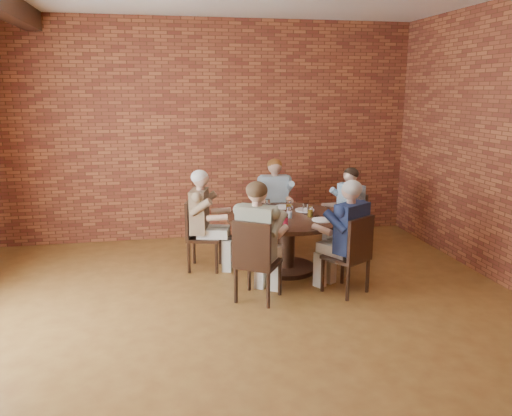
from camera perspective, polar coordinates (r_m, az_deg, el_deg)
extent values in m
plane|color=olive|center=(5.03, -0.51, -14.42)|extent=(7.00, 7.00, 0.00)
plane|color=brown|center=(7.94, -5.22, 8.69)|extent=(7.00, 0.00, 7.00)
cylinder|color=black|center=(6.70, 3.44, -6.83)|extent=(0.78, 0.78, 0.06)
cylinder|color=black|center=(6.60, 3.47, -4.22)|extent=(0.22, 0.22, 0.64)
cylinder|color=#3D2216|center=(6.49, 3.52, -1.07)|extent=(1.56, 1.56, 0.05)
cube|color=black|center=(7.27, 10.33, -2.10)|extent=(0.52, 0.52, 0.04)
cube|color=black|center=(7.33, 11.41, -0.02)|extent=(0.19, 0.38, 0.45)
cylinder|color=black|center=(7.33, 8.38, -3.71)|extent=(0.04, 0.04, 0.41)
cylinder|color=black|center=(7.10, 10.22, -4.36)|extent=(0.04, 0.04, 0.41)
cylinder|color=black|center=(7.56, 10.28, -3.27)|extent=(0.04, 0.04, 0.41)
cylinder|color=black|center=(7.33, 12.12, -3.88)|extent=(0.04, 0.04, 0.41)
cube|color=black|center=(7.62, 2.14, -1.15)|extent=(0.46, 0.46, 0.04)
cube|color=black|center=(7.75, 1.96, 1.09)|extent=(0.43, 0.08, 0.49)
cylinder|color=black|center=(7.49, 0.93, -3.20)|extent=(0.04, 0.04, 0.41)
cylinder|color=black|center=(7.54, 3.69, -3.12)|extent=(0.04, 0.04, 0.41)
cylinder|color=black|center=(7.84, 0.61, -2.44)|extent=(0.04, 0.04, 0.41)
cylinder|color=black|center=(7.88, 3.25, -2.37)|extent=(0.04, 0.04, 0.41)
cube|color=black|center=(6.66, -5.91, -3.38)|extent=(0.52, 0.52, 0.04)
cube|color=black|center=(6.63, -7.60, -1.16)|extent=(0.15, 0.42, 0.49)
cylinder|color=black|center=(6.53, -4.53, -5.76)|extent=(0.04, 0.04, 0.41)
cylinder|color=black|center=(6.87, -4.11, -4.77)|extent=(0.04, 0.04, 0.41)
cylinder|color=black|center=(6.59, -7.69, -5.66)|extent=(0.04, 0.04, 0.41)
cylinder|color=black|center=(6.93, -7.11, -4.69)|extent=(0.04, 0.04, 0.41)
cube|color=black|center=(5.67, 0.26, -6.34)|extent=(0.62, 0.62, 0.04)
cube|color=black|center=(5.40, -0.53, -4.27)|extent=(0.40, 0.27, 0.51)
cylinder|color=black|center=(5.86, 2.73, -8.05)|extent=(0.04, 0.04, 0.41)
cylinder|color=black|center=(5.98, -0.80, -7.55)|extent=(0.04, 0.04, 0.41)
cylinder|color=black|center=(5.52, 1.40, -9.42)|extent=(0.04, 0.04, 0.41)
cylinder|color=black|center=(5.65, -2.31, -8.85)|extent=(0.04, 0.04, 0.41)
cube|color=black|center=(5.96, 10.23, -5.56)|extent=(0.59, 0.59, 0.04)
cube|color=black|center=(5.77, 11.87, -3.49)|extent=(0.39, 0.26, 0.49)
cylinder|color=black|center=(6.28, 9.86, -6.72)|extent=(0.04, 0.04, 0.41)
cylinder|color=black|center=(6.01, 7.62, -7.58)|extent=(0.04, 0.04, 0.41)
cylinder|color=black|center=(6.07, 12.63, -7.57)|extent=(0.04, 0.04, 0.41)
cylinder|color=black|center=(5.79, 10.45, -8.51)|extent=(0.04, 0.04, 0.41)
cylinder|color=white|center=(6.77, 5.57, -0.23)|extent=(0.26, 0.26, 0.01)
cylinder|color=white|center=(6.92, 3.20, 0.12)|extent=(0.26, 0.26, 0.01)
cylinder|color=white|center=(6.50, -0.50, -0.74)|extent=(0.26, 0.26, 0.01)
cylinder|color=white|center=(6.28, 7.58, -1.35)|extent=(0.26, 0.26, 0.01)
cylinder|color=white|center=(6.57, 5.66, -0.08)|extent=(0.07, 0.07, 0.14)
cylinder|color=white|center=(6.73, 3.76, 0.27)|extent=(0.07, 0.07, 0.14)
cylinder|color=white|center=(6.79, 1.32, 0.41)|extent=(0.07, 0.07, 0.14)
cylinder|color=white|center=(6.51, 1.30, -0.16)|extent=(0.07, 0.07, 0.14)
cylinder|color=white|center=(6.39, 0.65, -0.40)|extent=(0.07, 0.07, 0.14)
cylinder|color=white|center=(6.01, 3.36, -1.33)|extent=(0.07, 0.07, 0.14)
cylinder|color=white|center=(6.35, 3.82, -0.51)|extent=(0.07, 0.07, 0.14)
cylinder|color=white|center=(6.44, 6.21, -0.38)|extent=(0.07, 0.07, 0.14)
cube|color=black|center=(6.42, 7.07, -1.05)|extent=(0.08, 0.14, 0.01)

